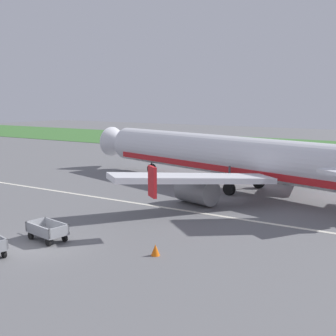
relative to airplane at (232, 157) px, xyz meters
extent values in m
plane|color=slate|center=(-3.09, -20.74, -3.05)|extent=(220.00, 220.00, 0.00)
cube|color=#3D7033|center=(-3.09, 40.08, -3.02)|extent=(220.00, 28.00, 0.06)
cube|color=silver|center=(-3.09, -9.35, -3.05)|extent=(120.00, 0.36, 0.01)
cylinder|color=silver|center=(-0.99, 0.27, 0.10)|extent=(29.90, 11.54, 3.70)
cube|color=red|center=(-0.99, 0.27, -0.92)|extent=(26.96, 10.57, 0.56)
cone|color=silver|center=(-16.90, 4.66, 0.10)|extent=(4.05, 4.35, 3.63)
cube|color=silver|center=(0.76, -8.87, -0.57)|extent=(9.96, 11.90, 1.35)
cube|color=red|center=(1.57, -15.84, 0.38)|extent=(1.00, 0.83, 1.90)
cylinder|color=gray|center=(-0.01, -7.04, -1.92)|extent=(3.64, 2.88, 2.10)
cube|color=silver|center=(5.20, 7.23, -0.57)|extent=(4.07, 13.21, 1.35)
cylinder|color=gray|center=(3.60, 6.05, -1.92)|extent=(3.64, 2.88, 2.10)
cylinder|color=#4C4C51|center=(-11.12, 3.07, -1.48)|extent=(0.20, 0.20, 2.04)
cylinder|color=black|center=(-11.12, 3.07, -2.50)|extent=(1.18, 0.73, 1.10)
cylinder|color=#4C4C51|center=(0.83, -2.51, -1.48)|extent=(0.20, 0.20, 2.04)
cylinder|color=black|center=(0.83, -2.51, -2.50)|extent=(1.18, 0.73, 1.10)
cylinder|color=#4C4C51|center=(2.00, 1.73, -1.48)|extent=(0.20, 0.20, 2.04)
cylinder|color=black|center=(2.00, 1.73, -2.50)|extent=(1.18, 0.73, 1.10)
cylinder|color=black|center=(-3.20, -23.05, -2.83)|extent=(0.47, 0.26, 0.44)
cube|color=gray|center=(-3.38, -19.79, -2.57)|extent=(2.71, 1.81, 0.08)
cube|color=gray|center=(-3.50, -20.43, -2.26)|extent=(2.48, 0.53, 0.55)
cube|color=gray|center=(-3.27, -19.15, -2.26)|extent=(2.48, 0.53, 0.55)
cube|color=gray|center=(-4.56, -19.58, -2.26)|extent=(0.34, 1.40, 0.55)
cube|color=gray|center=(-2.20, -19.99, -2.26)|extent=(0.34, 1.40, 0.55)
cylinder|color=#2D2D33|center=(-5.16, -19.47, -2.61)|extent=(1.00, 0.25, 0.08)
cylinder|color=black|center=(-4.40, -20.17, -2.83)|extent=(0.46, 0.23, 0.44)
cylinder|color=black|center=(-4.21, -19.07, -2.83)|extent=(0.46, 0.23, 0.44)
cylinder|color=black|center=(-2.56, -20.50, -2.83)|extent=(0.46, 0.23, 0.44)
cylinder|color=black|center=(-2.36, -19.40, -2.83)|extent=(0.46, 0.23, 0.44)
cone|color=orange|center=(3.55, -18.54, -2.74)|extent=(0.48, 0.48, 0.63)
camera|label=1|loc=(15.98, -37.45, 5.36)|focal=46.64mm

